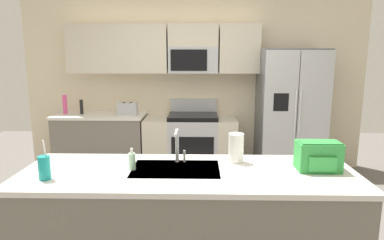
{
  "coord_description": "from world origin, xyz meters",
  "views": [
    {
      "loc": [
        0.09,
        -3.14,
        1.78
      ],
      "look_at": [
        0.0,
        0.6,
        1.05
      ],
      "focal_mm": 31.77,
      "sensor_mm": 36.0,
      "label": 1
    }
  ],
  "objects_px": {
    "toaster": "(128,109)",
    "sink_faucet": "(178,143)",
    "refrigerator": "(290,114)",
    "bottle_pink": "(65,104)",
    "drink_cup_teal": "(44,168)",
    "soap_dispenser": "(132,161)",
    "range_oven": "(190,144)",
    "pepper_mill": "(81,107)",
    "backpack": "(318,155)",
    "paper_towel_roll": "(236,148)"
  },
  "relations": [
    {
      "from": "bottle_pink",
      "to": "soap_dispenser",
      "type": "relative_size",
      "value": 1.64
    },
    {
      "from": "drink_cup_teal",
      "to": "paper_towel_roll",
      "type": "xyz_separation_m",
      "value": [
        1.4,
        0.43,
        0.03
      ]
    },
    {
      "from": "range_oven",
      "to": "backpack",
      "type": "height_order",
      "value": "backpack"
    },
    {
      "from": "sink_faucet",
      "to": "backpack",
      "type": "height_order",
      "value": "sink_faucet"
    },
    {
      "from": "pepper_mill",
      "to": "soap_dispenser",
      "type": "xyz_separation_m",
      "value": [
        1.23,
        -2.44,
        -0.04
      ]
    },
    {
      "from": "toaster",
      "to": "sink_faucet",
      "type": "distance_m",
      "value": 2.39
    },
    {
      "from": "range_oven",
      "to": "bottle_pink",
      "type": "height_order",
      "value": "bottle_pink"
    },
    {
      "from": "range_oven",
      "to": "bottle_pink",
      "type": "bearing_deg",
      "value": 179.13
    },
    {
      "from": "paper_towel_roll",
      "to": "backpack",
      "type": "xyz_separation_m",
      "value": [
        0.61,
        -0.19,
        -0.0
      ]
    },
    {
      "from": "pepper_mill",
      "to": "sink_faucet",
      "type": "height_order",
      "value": "sink_faucet"
    },
    {
      "from": "refrigerator",
      "to": "paper_towel_roll",
      "type": "xyz_separation_m",
      "value": [
        -1.01,
        -2.16,
        0.09
      ]
    },
    {
      "from": "range_oven",
      "to": "pepper_mill",
      "type": "bearing_deg",
      "value": -179.91
    },
    {
      "from": "soap_dispenser",
      "to": "range_oven",
      "type": "bearing_deg",
      "value": 81.06
    },
    {
      "from": "range_oven",
      "to": "pepper_mill",
      "type": "height_order",
      "value": "pepper_mill"
    },
    {
      "from": "pepper_mill",
      "to": "soap_dispenser",
      "type": "bearing_deg",
      "value": -63.19
    },
    {
      "from": "bottle_pink",
      "to": "sink_faucet",
      "type": "height_order",
      "value": "sink_faucet"
    },
    {
      "from": "paper_towel_roll",
      "to": "toaster",
      "type": "bearing_deg",
      "value": 121.89
    },
    {
      "from": "toaster",
      "to": "pepper_mill",
      "type": "xyz_separation_m",
      "value": [
        -0.7,
        0.05,
        0.02
      ]
    },
    {
      "from": "pepper_mill",
      "to": "backpack",
      "type": "xyz_separation_m",
      "value": [
        2.67,
        -2.42,
        0.01
      ]
    },
    {
      "from": "refrigerator",
      "to": "bottle_pink",
      "type": "distance_m",
      "value": 3.32
    },
    {
      "from": "refrigerator",
      "to": "bottle_pink",
      "type": "height_order",
      "value": "refrigerator"
    },
    {
      "from": "bottle_pink",
      "to": "paper_towel_roll",
      "type": "distance_m",
      "value": 3.24
    },
    {
      "from": "refrigerator",
      "to": "range_oven",
      "type": "bearing_deg",
      "value": 177.15
    },
    {
      "from": "refrigerator",
      "to": "paper_towel_roll",
      "type": "relative_size",
      "value": 7.71
    },
    {
      "from": "soap_dispenser",
      "to": "paper_towel_roll",
      "type": "xyz_separation_m",
      "value": [
        0.82,
        0.21,
        0.05
      ]
    },
    {
      "from": "pepper_mill",
      "to": "bottle_pink",
      "type": "relative_size",
      "value": 0.76
    },
    {
      "from": "sink_faucet",
      "to": "paper_towel_roll",
      "type": "distance_m",
      "value": 0.48
    },
    {
      "from": "soap_dispenser",
      "to": "backpack",
      "type": "bearing_deg",
      "value": 0.85
    },
    {
      "from": "backpack",
      "to": "drink_cup_teal",
      "type": "bearing_deg",
      "value": -173.11
    },
    {
      "from": "backpack",
      "to": "pepper_mill",
      "type": "bearing_deg",
      "value": 137.75
    },
    {
      "from": "toaster",
      "to": "bottle_pink",
      "type": "height_order",
      "value": "bottle_pink"
    },
    {
      "from": "drink_cup_teal",
      "to": "soap_dispenser",
      "type": "distance_m",
      "value": 0.62
    },
    {
      "from": "bottle_pink",
      "to": "backpack",
      "type": "height_order",
      "value": "bottle_pink"
    },
    {
      "from": "refrigerator",
      "to": "toaster",
      "type": "distance_m",
      "value": 2.36
    },
    {
      "from": "toaster",
      "to": "soap_dispenser",
      "type": "distance_m",
      "value": 2.45
    },
    {
      "from": "pepper_mill",
      "to": "soap_dispenser",
      "type": "relative_size",
      "value": 1.25
    },
    {
      "from": "bottle_pink",
      "to": "drink_cup_teal",
      "type": "bearing_deg",
      "value": -71.32
    },
    {
      "from": "sink_faucet",
      "to": "toaster",
      "type": "bearing_deg",
      "value": 111.54
    },
    {
      "from": "paper_towel_roll",
      "to": "drink_cup_teal",
      "type": "bearing_deg",
      "value": -162.91
    },
    {
      "from": "drink_cup_teal",
      "to": "backpack",
      "type": "relative_size",
      "value": 0.91
    },
    {
      "from": "refrigerator",
      "to": "drink_cup_teal",
      "type": "distance_m",
      "value": 3.54
    },
    {
      "from": "paper_towel_roll",
      "to": "backpack",
      "type": "height_order",
      "value": "paper_towel_roll"
    },
    {
      "from": "range_oven",
      "to": "refrigerator",
      "type": "bearing_deg",
      "value": -2.85
    },
    {
      "from": "pepper_mill",
      "to": "paper_towel_roll",
      "type": "bearing_deg",
      "value": -47.35
    },
    {
      "from": "sink_faucet",
      "to": "backpack",
      "type": "xyz_separation_m",
      "value": [
        1.09,
        -0.15,
        -0.05
      ]
    },
    {
      "from": "refrigerator",
      "to": "bottle_pink",
      "type": "xyz_separation_m",
      "value": [
        -3.32,
        0.1,
        0.11
      ]
    },
    {
      "from": "bottle_pink",
      "to": "sink_faucet",
      "type": "distance_m",
      "value": 2.95
    },
    {
      "from": "soap_dispenser",
      "to": "sink_faucet",
      "type": "bearing_deg",
      "value": 26.26
    },
    {
      "from": "range_oven",
      "to": "toaster",
      "type": "xyz_separation_m",
      "value": [
        -0.92,
        -0.05,
        0.55
      ]
    },
    {
      "from": "toaster",
      "to": "sink_faucet",
      "type": "relative_size",
      "value": 0.99
    }
  ]
}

